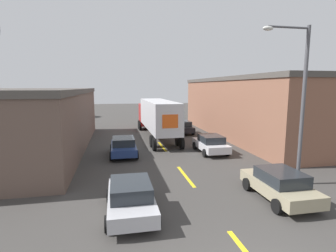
% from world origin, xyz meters
% --- Properties ---
extents(road_centerline, '(0.20, 19.99, 0.01)m').
position_xyz_m(road_centerline, '(0.00, 9.48, 0.00)').
color(road_centerline, yellow).
rests_on(road_centerline, ground_plane).
extents(warehouse_left, '(10.26, 21.11, 5.19)m').
position_xyz_m(warehouse_left, '(-11.69, 18.46, 2.60)').
color(warehouse_left, brown).
rests_on(warehouse_left, ground_plane).
extents(warehouse_right, '(13.75, 23.42, 6.36)m').
position_xyz_m(warehouse_right, '(13.43, 21.12, 3.19)').
color(warehouse_right, brown).
rests_on(warehouse_right, ground_plane).
extents(semi_truck, '(2.88, 13.88, 3.98)m').
position_xyz_m(semi_truck, '(0.19, 22.12, 2.39)').
color(semi_truck, '#B21919').
rests_on(semi_truck, ground_plane).
extents(parked_car_right_far, '(2.09, 4.21, 1.45)m').
position_xyz_m(parked_car_right_far, '(3.52, 23.90, 0.76)').
color(parked_car_right_far, black).
rests_on(parked_car_right_far, ground_plane).
extents(parked_car_right_mid, '(2.09, 4.21, 1.45)m').
position_xyz_m(parked_car_right_mid, '(3.52, 14.64, 0.76)').
color(parked_car_right_mid, silver).
rests_on(parked_car_right_mid, ground_plane).
extents(parked_car_left_far, '(2.09, 4.21, 1.45)m').
position_xyz_m(parked_car_left_far, '(-3.52, 15.07, 0.76)').
color(parked_car_left_far, navy).
rests_on(parked_car_left_far, ground_plane).
extents(parked_car_right_near, '(2.09, 4.21, 1.45)m').
position_xyz_m(parked_car_right_near, '(3.52, 5.41, 0.76)').
color(parked_car_right_near, tan).
rests_on(parked_car_right_near, ground_plane).
extents(parked_car_left_near, '(2.09, 4.21, 1.45)m').
position_xyz_m(parked_car_left_near, '(-3.52, 5.34, 0.76)').
color(parked_car_left_near, '#B2B2B7').
rests_on(parked_car_left_near, ground_plane).
extents(street_lamp, '(2.68, 0.32, 8.46)m').
position_xyz_m(street_lamp, '(5.44, 6.99, 4.90)').
color(street_lamp, '#4C4C51').
rests_on(street_lamp, ground_plane).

